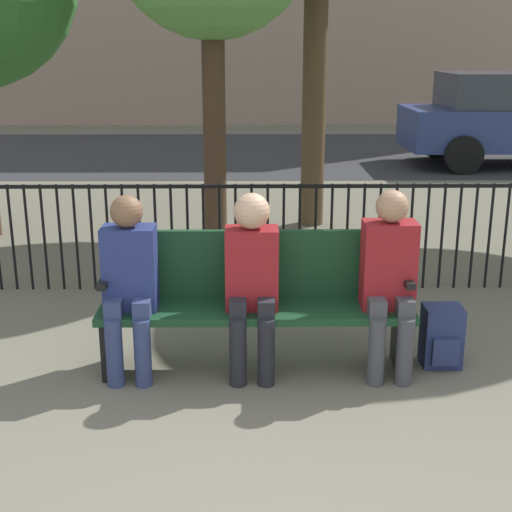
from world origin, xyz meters
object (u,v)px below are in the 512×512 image
object	(u,v)px
park_bench	(256,295)
seated_person_0	(129,277)
seated_person_2	(389,274)
backpack	(442,337)
seated_person_1	(252,274)

from	to	relation	value
park_bench	seated_person_0	bearing A→B (deg)	-170.83
seated_person_0	seated_person_2	bearing A→B (deg)	0.05
park_bench	backpack	bearing A→B (deg)	-1.08
park_bench	seated_person_0	world-z (taller)	seated_person_0
seated_person_1	backpack	distance (m)	1.38
seated_person_1	seated_person_2	distance (m)	0.88
park_bench	backpack	size ratio (longest dim) A/B	4.90
seated_person_2	backpack	xyz separation A→B (m)	(0.40, 0.11, -0.48)
seated_person_2	backpack	bearing A→B (deg)	14.75
seated_person_2	backpack	distance (m)	0.64
park_bench	seated_person_1	world-z (taller)	seated_person_1
park_bench	seated_person_0	distance (m)	0.84
seated_person_1	backpack	bearing A→B (deg)	4.74
seated_person_1	seated_person_0	bearing A→B (deg)	-179.94
seated_person_2	seated_person_0	bearing A→B (deg)	-179.95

